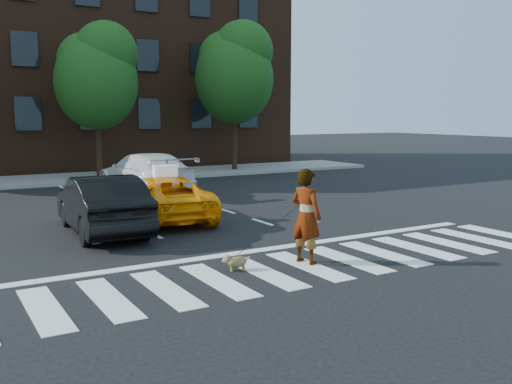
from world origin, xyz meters
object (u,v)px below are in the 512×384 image
white_suv (145,173)px  dog (235,261)px  woman (306,216)px  tree_mid (97,72)px  tree_right (235,69)px  black_sedan (102,204)px  taxi (163,198)px

white_suv → dog: bearing=75.5°
white_suv → woman: (-0.67, -11.40, 0.19)m
woman → dog: bearing=65.8°
tree_mid → tree_right: (7.00, -0.00, 0.41)m
tree_right → dog: (-8.95, -16.57, -5.08)m
tree_mid → tree_right: size_ratio=0.92×
black_sedan → white_suv: (3.39, 6.37, 0.04)m
taxi → white_suv: white_suv is taller
taxi → woman: bearing=103.3°
taxi → tree_right: bearing=-120.6°
tree_right → black_sedan: (-10.16, -11.76, -4.53)m
black_sedan → dog: black_sedan is taller
tree_right → taxi: (-8.17, -10.82, -4.63)m
tree_mid → taxi: bearing=-96.2°
taxi → woman: size_ratio=2.35×
taxi → dog: taxi is taller
taxi → woman: (0.72, -5.97, 0.33)m
white_suv → taxi: bearing=72.1°
tree_right → dog: tree_right is taller
black_sedan → white_suv: 7.22m
tree_mid → white_suv: bearing=-87.6°
white_suv → dog: (-2.17, -11.18, -0.59)m
white_suv → woman: woman is taller
dog → white_suv: bearing=99.6°
tree_mid → woman: bearing=-91.5°
tree_mid → black_sedan: bearing=-105.1°
tree_right → black_sedan: size_ratio=1.72×
white_suv → dog: white_suv is taller
tree_right → dog: size_ratio=14.23×
tree_mid → dog: 17.32m
tree_right → white_suv: tree_right is taller
woman → dog: size_ratio=3.56×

